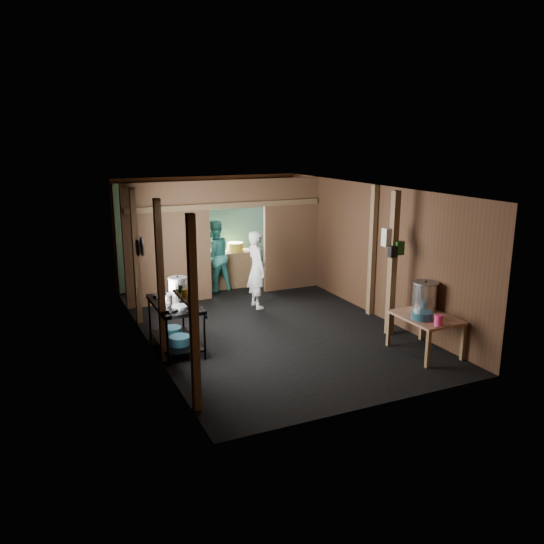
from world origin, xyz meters
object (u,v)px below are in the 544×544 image
prep_table (425,334)px  cook (257,269)px  pink_bucket (439,320)px  stove_pot_large (178,287)px  stock_pot (425,296)px  yellow_tub (235,247)px  gas_range (176,326)px

prep_table → cook: cook is taller
prep_table → pink_bucket: size_ratio=6.73×
prep_table → stove_pot_large: 4.26m
stock_pot → stove_pot_large: bearing=151.9°
prep_table → yellow_tub: bearing=104.5°
prep_table → cook: 3.83m
yellow_tub → cook: bearing=-96.3°
gas_range → cook: 2.71m
yellow_tub → pink_bucket: bearing=-77.6°
cook → gas_range: bearing=127.2°
gas_range → prep_table: size_ratio=1.29×
gas_range → stock_pot: (3.91, -1.57, 0.46)m
stove_pot_large → yellow_tub: bearing=53.5°
gas_range → yellow_tub: yellow_tub is taller
yellow_tub → cook: cook is taller
yellow_tub → stove_pot_large: bearing=-126.5°
stove_pot_large → cook: 2.31m
prep_table → stove_pot_large: bearing=147.1°
prep_table → cook: bearing=114.2°
gas_range → stove_pot_large: stove_pot_large is taller
pink_bucket → stove_pot_large: bearing=141.7°
gas_range → stove_pot_large: (0.17, 0.42, 0.56)m
gas_range → stove_pot_large: bearing=68.0°
stove_pot_large → cook: cook is taller
stove_pot_large → yellow_tub: (2.18, 2.95, -0.02)m
pink_bucket → prep_table: bearing=75.1°
pink_bucket → yellow_tub: size_ratio=0.43×
stove_pot_large → pink_bucket: 4.38m
pink_bucket → cook: bearing=110.4°
stock_pot → cook: bearing=118.9°
gas_range → pink_bucket: (3.60, -2.28, 0.31)m
prep_table → pink_bucket: bearing=-104.9°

